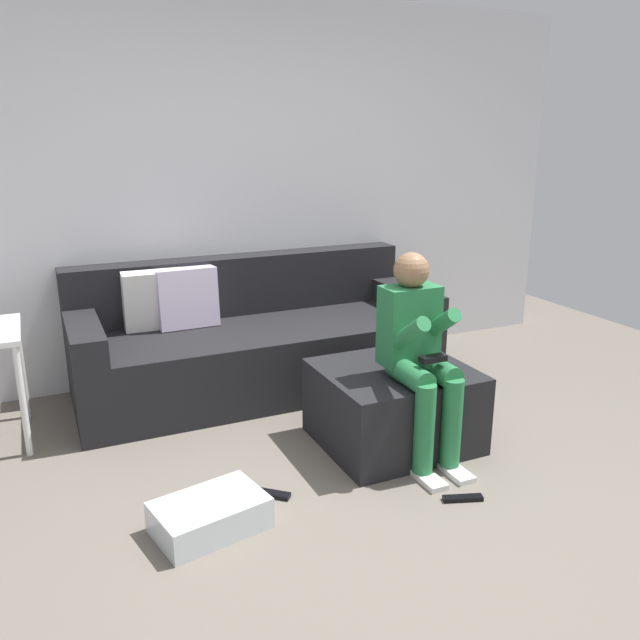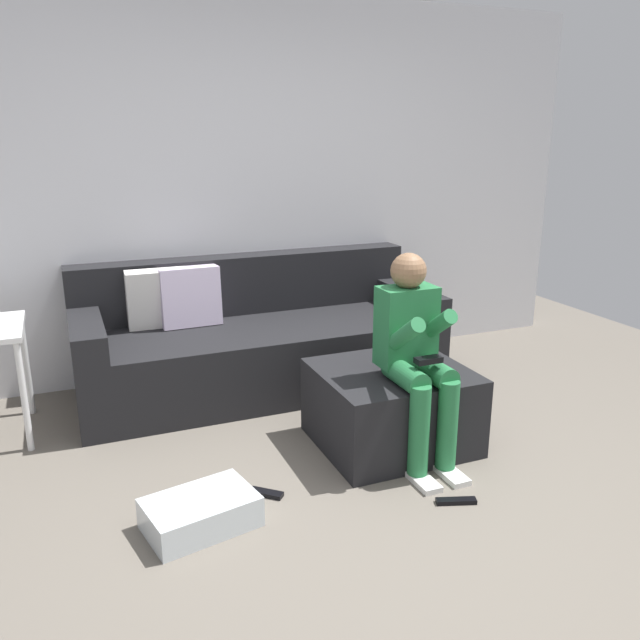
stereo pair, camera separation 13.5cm
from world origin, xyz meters
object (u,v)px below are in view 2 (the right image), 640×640
(ottoman, at_px, (391,407))
(remote_near_ottoman, at_px, (456,501))
(person_seated, at_px, (415,351))
(remote_by_storage_bin, at_px, (266,493))
(storage_bin, at_px, (201,512))
(couch_sectional, at_px, (256,340))

(ottoman, height_order, remote_near_ottoman, ottoman)
(ottoman, distance_m, remote_near_ottoman, 0.70)
(ottoman, relative_size, person_seated, 0.73)
(remote_near_ottoman, relative_size, remote_by_storage_bin, 1.16)
(storage_bin, xyz_separation_m, remote_by_storage_bin, (0.35, 0.13, -0.06))
(couch_sectional, xyz_separation_m, remote_near_ottoman, (0.44, -1.80, -0.31))
(couch_sectional, xyz_separation_m, remote_by_storage_bin, (-0.38, -1.39, -0.31))
(remote_by_storage_bin, bearing_deg, storage_bin, -117.10)
(person_seated, bearing_deg, remote_near_ottoman, -93.32)
(storage_bin, relative_size, remote_by_storage_bin, 2.89)
(remote_by_storage_bin, bearing_deg, remote_near_ottoman, 15.14)
(remote_by_storage_bin, bearing_deg, ottoman, 59.32)
(remote_near_ottoman, height_order, remote_by_storage_bin, same)
(couch_sectional, distance_m, remote_by_storage_bin, 1.48)
(ottoman, bearing_deg, couch_sectional, 111.26)
(storage_bin, height_order, remote_near_ottoman, storage_bin)
(person_seated, distance_m, remote_by_storage_bin, 1.04)
(storage_bin, xyz_separation_m, remote_near_ottoman, (1.17, -0.28, -0.06))
(couch_sectional, xyz_separation_m, person_seated, (0.46, -1.33, 0.29))
(person_seated, distance_m, remote_near_ottoman, 0.77)
(ottoman, bearing_deg, person_seated, -83.52)
(couch_sectional, bearing_deg, remote_by_storage_bin, -105.37)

